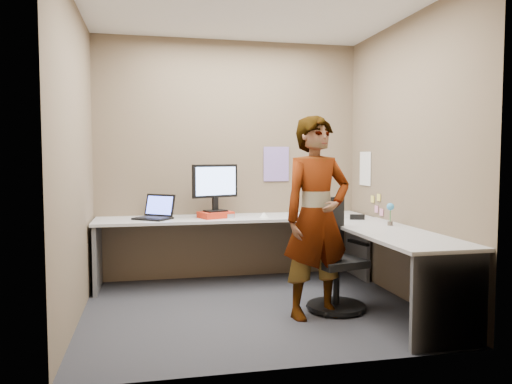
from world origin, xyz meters
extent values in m
plane|color=#232327|center=(0.00, 0.00, 0.00)|extent=(3.00, 3.00, 0.00)
plane|color=brown|center=(0.00, 1.30, 1.35)|extent=(3.00, 0.00, 3.00)
plane|color=brown|center=(1.50, 0.00, 1.35)|extent=(0.00, 2.70, 2.70)
plane|color=brown|center=(-1.50, 0.00, 1.35)|extent=(0.00, 2.70, 2.70)
plane|color=white|center=(0.00, 0.00, 2.70)|extent=(3.00, 3.00, 0.00)
cube|color=#B6B6B6|center=(0.00, 0.98, 0.71)|extent=(2.96, 0.65, 0.03)
cube|color=#B6B6B6|center=(1.18, -0.32, 0.71)|extent=(0.65, 1.91, 0.03)
cube|color=#59595B|center=(-1.44, 0.98, 0.35)|extent=(0.04, 0.60, 0.70)
cube|color=#59595B|center=(1.44, 0.98, 0.35)|extent=(0.04, 0.60, 0.70)
cube|color=#59595B|center=(1.18, -1.24, 0.35)|extent=(0.60, 0.04, 0.70)
cube|color=red|center=(-0.21, 0.94, 0.76)|extent=(0.40, 0.35, 0.07)
cube|color=black|center=(-0.21, 0.94, 0.80)|extent=(0.26, 0.23, 0.02)
cube|color=black|center=(-0.21, 0.96, 0.88)|extent=(0.07, 0.06, 0.13)
cube|color=black|center=(-0.21, 0.96, 1.12)|extent=(0.51, 0.23, 0.36)
cube|color=#93B7FF|center=(-0.20, 0.94, 1.12)|extent=(0.45, 0.18, 0.30)
cube|color=black|center=(-0.87, 0.93, 0.74)|extent=(0.44, 0.42, 0.02)
cube|color=black|center=(-0.80, 1.04, 0.87)|extent=(0.33, 0.27, 0.23)
cube|color=#5064FF|center=(-0.80, 1.04, 0.87)|extent=(0.28, 0.23, 0.19)
cube|color=#B7B7BC|center=(-0.08, 0.89, 0.75)|extent=(0.12, 0.08, 0.04)
sphere|color=#AE0B11|center=(-0.08, 0.88, 0.78)|extent=(0.04, 0.04, 0.04)
cone|color=white|center=(0.30, 0.84, 0.76)|extent=(0.10, 0.10, 0.06)
cube|color=black|center=(1.21, 0.47, 0.76)|extent=(0.16, 0.08, 0.05)
cylinder|color=brown|center=(1.33, -0.02, 0.75)|extent=(0.05, 0.05, 0.04)
cylinder|color=#338C3F|center=(1.33, -0.02, 0.84)|extent=(0.01, 0.01, 0.14)
sphere|color=#3992C9|center=(1.33, -0.02, 0.91)|extent=(0.07, 0.07, 0.07)
cube|color=#846BB7|center=(0.55, 1.29, 1.30)|extent=(0.30, 0.01, 0.40)
cube|color=white|center=(1.49, 0.90, 1.25)|extent=(0.01, 0.28, 0.38)
cube|color=#F2E059|center=(1.49, 0.55, 0.95)|extent=(0.01, 0.07, 0.07)
cube|color=pink|center=(1.49, 0.60, 0.82)|extent=(0.01, 0.07, 0.07)
cube|color=pink|center=(1.49, 0.48, 0.80)|extent=(0.01, 0.07, 0.07)
cube|color=#F2E059|center=(1.49, 0.70, 0.92)|extent=(0.01, 0.07, 0.07)
cylinder|color=black|center=(0.73, -0.20, 0.04)|extent=(0.53, 0.53, 0.04)
cylinder|color=black|center=(0.73, -0.20, 0.24)|extent=(0.06, 0.06, 0.38)
cube|color=black|center=(0.73, -0.20, 0.44)|extent=(0.52, 0.52, 0.07)
cube|color=black|center=(0.68, 0.01, 0.75)|extent=(0.41, 0.14, 0.52)
cube|color=black|center=(0.50, -0.25, 0.60)|extent=(0.10, 0.28, 0.03)
cube|color=black|center=(0.96, -0.14, 0.60)|extent=(0.10, 0.28, 0.03)
imported|color=#999399|center=(0.50, -0.32, 0.87)|extent=(0.70, 0.54, 1.73)
camera|label=1|loc=(-0.90, -4.35, 1.38)|focal=35.00mm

